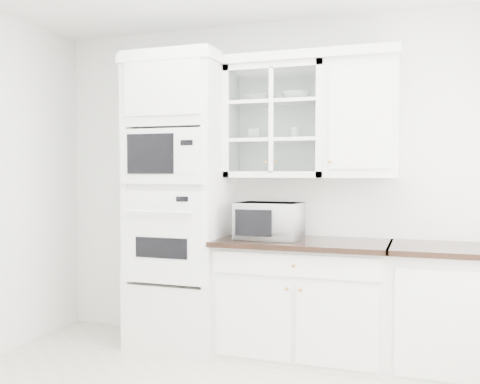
% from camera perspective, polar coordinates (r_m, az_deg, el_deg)
% --- Properties ---
extents(room_shell, '(4.00, 3.50, 2.70)m').
position_cam_1_polar(room_shell, '(3.26, -1.89, 8.04)').
color(room_shell, white).
rests_on(room_shell, ground).
extents(oven_column, '(0.76, 0.68, 2.40)m').
position_cam_1_polar(oven_column, '(4.45, -6.40, -1.02)').
color(oven_column, white).
rests_on(oven_column, ground).
extents(base_cabinet_run, '(1.32, 0.67, 0.92)m').
position_cam_1_polar(base_cabinet_run, '(4.26, 6.72, -11.21)').
color(base_cabinet_run, white).
rests_on(base_cabinet_run, ground).
extents(extra_base_cabinet, '(0.72, 0.67, 0.92)m').
position_cam_1_polar(extra_base_cabinet, '(4.17, 20.57, -11.62)').
color(extra_base_cabinet, white).
rests_on(extra_base_cabinet, ground).
extents(upper_cabinet_glass, '(0.80, 0.33, 0.90)m').
position_cam_1_polar(upper_cabinet_glass, '(4.35, 3.94, 7.49)').
color(upper_cabinet_glass, white).
rests_on(upper_cabinet_glass, room_shell).
extents(upper_cabinet_solid, '(0.55, 0.33, 0.90)m').
position_cam_1_polar(upper_cabinet_solid, '(4.23, 12.89, 7.59)').
color(upper_cabinet_solid, white).
rests_on(upper_cabinet_solid, room_shell).
extents(crown_molding, '(2.14, 0.38, 0.07)m').
position_cam_1_polar(crown_molding, '(4.43, 2.52, 13.75)').
color(crown_molding, white).
rests_on(crown_molding, room_shell).
extents(countertop_microwave, '(0.51, 0.43, 0.29)m').
position_cam_1_polar(countertop_microwave, '(4.20, 3.20, -3.07)').
color(countertop_microwave, white).
rests_on(countertop_microwave, base_cabinet_run).
extents(bowl_a, '(0.26, 0.26, 0.06)m').
position_cam_1_polar(bowl_a, '(4.41, 2.15, 9.90)').
color(bowl_a, white).
rests_on(bowl_a, upper_cabinet_glass).
extents(bowl_b, '(0.23, 0.23, 0.07)m').
position_cam_1_polar(bowl_b, '(4.32, 5.96, 10.10)').
color(bowl_b, white).
rests_on(bowl_b, upper_cabinet_glass).
extents(cup_a, '(0.12, 0.12, 0.09)m').
position_cam_1_polar(cup_a, '(4.40, 1.52, 6.16)').
color(cup_a, white).
rests_on(cup_a, upper_cabinet_glass).
extents(cup_b, '(0.12, 0.12, 0.09)m').
position_cam_1_polar(cup_b, '(4.29, 5.93, 6.27)').
color(cup_b, white).
rests_on(cup_b, upper_cabinet_glass).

